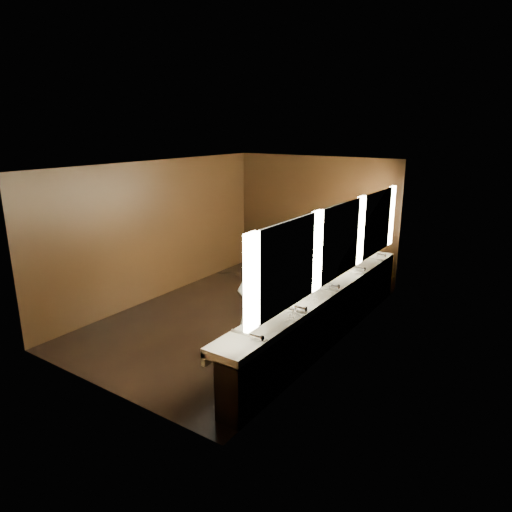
% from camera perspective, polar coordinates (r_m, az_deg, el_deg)
% --- Properties ---
extents(floor, '(6.00, 6.00, 0.00)m').
position_cam_1_polar(floor, '(8.64, -2.27, -7.53)').
color(floor, black).
rests_on(floor, ground).
extents(ceiling, '(4.00, 6.00, 0.02)m').
position_cam_1_polar(ceiling, '(7.95, -2.50, 11.32)').
color(ceiling, '#2D2D2B').
rests_on(ceiling, wall_back).
extents(wall_back, '(4.00, 0.02, 2.80)m').
position_cam_1_polar(wall_back, '(10.68, 7.26, 4.81)').
color(wall_back, black).
rests_on(wall_back, floor).
extents(wall_front, '(4.00, 0.02, 2.80)m').
position_cam_1_polar(wall_front, '(6.14, -19.29, -4.36)').
color(wall_front, black).
rests_on(wall_front, floor).
extents(wall_left, '(0.02, 6.00, 2.80)m').
position_cam_1_polar(wall_left, '(9.48, -12.17, 3.16)').
color(wall_left, black).
rests_on(wall_left, floor).
extents(wall_right, '(0.02, 6.00, 2.80)m').
position_cam_1_polar(wall_right, '(7.21, 10.51, -0.75)').
color(wall_right, black).
rests_on(wall_right, floor).
extents(sink_counter, '(0.55, 5.40, 1.01)m').
position_cam_1_polar(sink_counter, '(7.59, 8.73, -7.05)').
color(sink_counter, black).
rests_on(sink_counter, floor).
extents(mirror_band, '(0.06, 5.03, 1.15)m').
position_cam_1_polar(mirror_band, '(7.13, 10.51, 1.98)').
color(mirror_band, '#FEF5C9').
rests_on(mirror_band, wall_right).
extents(person, '(0.56, 0.73, 1.77)m').
position_cam_1_polar(person, '(6.85, -0.15, -5.94)').
color(person, '#93ACDB').
rests_on(person, floor).
extents(trash_bin, '(0.40, 0.40, 0.51)m').
position_cam_1_polar(trash_bin, '(6.46, 0.08, -13.58)').
color(trash_bin, black).
rests_on(trash_bin, floor).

